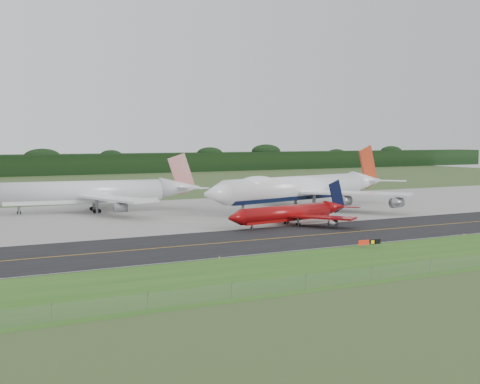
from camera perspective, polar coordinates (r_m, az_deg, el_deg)
The scene contains 15 objects.
ground at distance 153.10m, azimuth 4.90°, elevation -3.54°, with size 600.00×600.00×0.00m, color #385327.
grass_verge at distance 125.68m, azimuth 13.71°, elevation -5.46°, with size 400.00×30.00×0.01m, color #2B601C.
taxiway at distance 149.80m, azimuth 5.74°, elevation -3.73°, with size 400.00×32.00×0.02m, color black.
apron at distance 197.39m, azimuth -3.24°, elevation -1.69°, with size 400.00×78.00×0.01m, color gray.
taxiway_centreline at distance 149.80m, azimuth 5.74°, elevation -3.72°, with size 400.00×0.40×0.00m, color orange.
taxiway_edge_line at distance 137.39m, azimuth 9.37°, elevation -4.52°, with size 400.00×0.25×0.00m, color silver.
perimeter_fence at distance 116.33m, azimuth 18.04°, elevation -5.81°, with size 320.00×0.10×320.00m.
horizon_treeline at distance 409.32m, azimuth -16.61°, elevation 2.17°, with size 700.00×25.00×12.00m.
jet_ba_747 at distance 203.21m, azimuth 5.23°, elevation 0.34°, with size 76.09×61.93×19.31m.
jet_red_737 at distance 167.62m, azimuth 4.45°, elevation -1.81°, with size 39.66×31.91×10.75m.
jet_star_tail at distance 200.79m, azimuth -12.34°, elevation -0.05°, with size 64.82×53.73×17.11m.
taxiway_sign at distance 134.53m, azimuth 10.99°, elevation -4.23°, with size 5.13×0.60×1.71m.
edge_marker_left at distance 120.64m, azimuth -1.77°, elevation -5.63°, with size 0.16×0.16×0.50m, color yellow.
edge_marker_center at distance 140.47m, azimuth 11.65°, elevation -4.26°, with size 0.16×0.16×0.50m, color yellow.
edge_marker_right at distance 157.23m, azimuth 18.53°, elevation -3.46°, with size 0.16×0.16×0.50m, color yellow.
Camera 1 is at (-83.15, -126.69, 21.75)m, focal length 50.00 mm.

